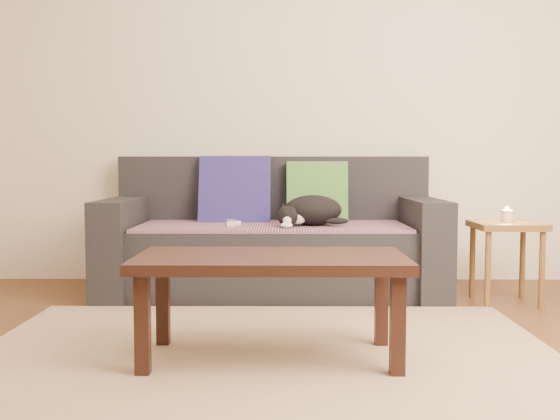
{
  "coord_description": "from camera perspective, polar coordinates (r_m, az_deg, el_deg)",
  "views": [
    {
      "loc": [
        0.08,
        -2.61,
        0.82
      ],
      "look_at": [
        0.05,
        1.2,
        0.55
      ],
      "focal_mm": 42.0,
      "sensor_mm": 36.0,
      "label": 1
    }
  ],
  "objects": [
    {
      "name": "throw_blanket",
      "position": [
        4.11,
        -0.67,
        -1.4
      ],
      "size": [
        1.66,
        0.74,
        0.02
      ],
      "primitive_type": "cube",
      "color": "#3A2444",
      "rests_on": "sofa"
    },
    {
      "name": "cushion_navy",
      "position": [
        4.37,
        -3.93,
        1.54
      ],
      "size": [
        0.47,
        0.25,
        0.49
      ],
      "primitive_type": "cube",
      "rotation": [
        -0.3,
        0.0,
        0.0
      ],
      "color": "#191251",
      "rests_on": "throw_blanket"
    },
    {
      "name": "side_table",
      "position": [
        4.06,
        19.12,
        -2.19
      ],
      "size": [
        0.38,
        0.38,
        0.48
      ],
      "color": "brown",
      "rests_on": "ground"
    },
    {
      "name": "cushion_green",
      "position": [
        4.36,
        3.24,
        1.54
      ],
      "size": [
        0.4,
        0.15,
        0.41
      ],
      "primitive_type": "cube",
      "rotation": [
        -0.13,
        0.0,
        0.0
      ],
      "color": "#0D5440",
      "rests_on": "throw_blanket"
    },
    {
      "name": "candle",
      "position": [
        4.05,
        19.16,
        -0.48
      ],
      "size": [
        0.06,
        0.06,
        0.09
      ],
      "color": "beige",
      "rests_on": "side_table"
    },
    {
      "name": "cat",
      "position": [
        4.03,
        2.69,
        -0.08
      ],
      "size": [
        0.43,
        0.33,
        0.19
      ],
      "rotation": [
        0.0,
        0.0,
        0.03
      ],
      "color": "black",
      "rests_on": "throw_blanket"
    },
    {
      "name": "back_wall",
      "position": [
        4.64,
        -0.55,
        9.99
      ],
      "size": [
        4.5,
        0.04,
        2.6
      ],
      "primitive_type": "cube",
      "color": "beige",
      "rests_on": "ground"
    },
    {
      "name": "coffee_table",
      "position": [
        2.71,
        -0.79,
        -5.13
      ],
      "size": [
        1.11,
        0.55,
        0.44
      ],
      "color": "black",
      "rests_on": "rug"
    },
    {
      "name": "wii_remote_a",
      "position": [
        4.07,
        -4.06,
        -1.11
      ],
      "size": [
        0.1,
        0.15,
        0.03
      ],
      "primitive_type": "cube",
      "rotation": [
        0.0,
        0.0,
        2.03
      ],
      "color": "white",
      "rests_on": "throw_blanket"
    },
    {
      "name": "wii_remote_b",
      "position": [
        3.99,
        -4.18,
        -1.21
      ],
      "size": [
        0.05,
        0.15,
        0.03
      ],
      "primitive_type": "cube",
      "rotation": [
        0.0,
        0.0,
        1.45
      ],
      "color": "white",
      "rests_on": "throw_blanket"
    },
    {
      "name": "sofa",
      "position": [
        4.21,
        -0.64,
        -2.92
      ],
      "size": [
        2.1,
        0.94,
        0.87
      ],
      "color": "#232328",
      "rests_on": "ground"
    },
    {
      "name": "rug",
      "position": [
        2.88,
        -1.18,
        -12.36
      ],
      "size": [
        2.5,
        1.8,
        0.01
      ],
      "primitive_type": "cube",
      "color": "tan",
      "rests_on": "ground"
    },
    {
      "name": "ground",
      "position": [
        2.74,
        -1.27,
        -13.37
      ],
      "size": [
        4.5,
        4.5,
        0.0
      ],
      "primitive_type": "plane",
      "color": "brown",
      "rests_on": "ground"
    }
  ]
}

